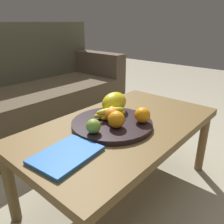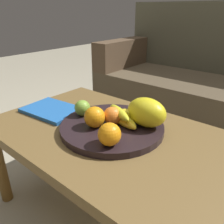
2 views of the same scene
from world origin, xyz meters
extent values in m
plane|color=#A39C84|center=(0.00, 0.00, 0.00)|extent=(8.00, 8.00, 0.00)
cube|color=brown|center=(0.00, 0.00, 0.40)|extent=(1.06, 0.60, 0.04)
cylinder|color=brown|center=(0.49, -0.26, 0.19)|extent=(0.05, 0.05, 0.38)
cylinder|color=brown|center=(-0.49, 0.26, 0.19)|extent=(0.05, 0.05, 0.38)
cylinder|color=brown|center=(0.49, 0.26, 0.19)|extent=(0.05, 0.05, 0.38)
cube|color=brown|center=(0.05, 1.02, 0.20)|extent=(1.70, 0.70, 0.40)
cube|color=#4B4937|center=(0.05, 1.30, 0.65)|extent=(1.70, 0.14, 0.50)
cube|color=brown|center=(0.83, 1.02, 0.51)|extent=(0.14, 0.70, 0.22)
cylinder|color=black|center=(-0.05, 0.02, 0.44)|extent=(0.40, 0.40, 0.03)
ellipsoid|color=yellow|center=(0.05, 0.09, 0.50)|extent=(0.15, 0.11, 0.11)
sphere|color=orange|center=(-0.05, 0.02, 0.48)|extent=(0.07, 0.07, 0.07)
sphere|color=orange|center=(-0.09, -0.04, 0.49)|extent=(0.08, 0.08, 0.08)
sphere|color=orange|center=(0.03, -0.10, 0.49)|extent=(0.08, 0.08, 0.08)
sphere|color=#7FAD39|center=(-0.20, 0.00, 0.48)|extent=(0.06, 0.06, 0.06)
ellipsoid|color=yellow|center=(-0.02, 0.04, 0.46)|extent=(0.15, 0.07, 0.03)
ellipsoid|color=yellow|center=(-0.02, 0.06, 0.46)|extent=(0.15, 0.10, 0.03)
ellipsoid|color=yellow|center=(-0.03, 0.06, 0.46)|extent=(0.14, 0.12, 0.03)
ellipsoid|color=yellow|center=(-0.04, 0.04, 0.49)|extent=(0.15, 0.10, 0.03)
ellipsoid|color=yellow|center=(-0.02, 0.05, 0.49)|extent=(0.13, 0.13, 0.03)
cube|color=blue|center=(-0.37, -0.03, 0.43)|extent=(0.27, 0.20, 0.02)
camera|label=1|loc=(-0.81, -0.64, 0.90)|focal=36.08mm
camera|label=2|loc=(0.45, -0.58, 0.85)|focal=36.75mm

